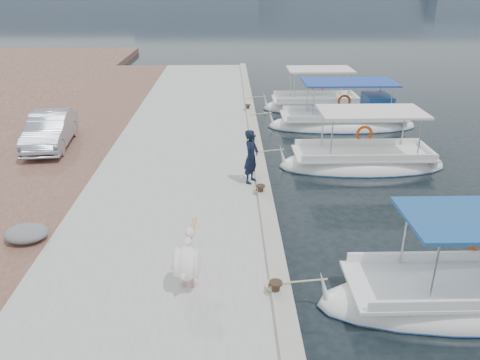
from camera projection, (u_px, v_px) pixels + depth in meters
name	position (u px, v px, depth m)	size (l,w,h in m)	color
ground	(276.00, 233.00, 13.42)	(400.00, 400.00, 0.00)	black
concrete_quay	(185.00, 162.00, 17.84)	(6.00, 40.00, 0.50)	#A4A49E
quay_curb	(258.00, 154.00, 17.78)	(0.44, 40.00, 0.12)	#A49E92
cobblestone_strip	(53.00, 163.00, 17.73)	(4.00, 40.00, 0.50)	brown
fishing_caique_c	(362.00, 164.00, 18.03)	(6.41, 2.28, 2.83)	white
fishing_caique_d	(344.00, 123.00, 22.81)	(7.23, 2.41, 2.83)	white
fishing_caique_e	(315.00, 107.00, 25.92)	(5.76, 2.29, 2.83)	white
mooring_bollards	(261.00, 189.00, 14.51)	(0.28, 20.28, 0.33)	black
pelican	(187.00, 261.00, 10.07)	(0.62, 1.58, 1.22)	tan
fisherman	(251.00, 157.00, 15.16)	(0.65, 0.43, 1.79)	black
parked_car	(50.00, 130.00, 18.52)	(1.42, 4.09, 1.35)	#A3AABA
tarp_bundle	(26.00, 233.00, 12.00)	(1.10, 0.90, 0.40)	slate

